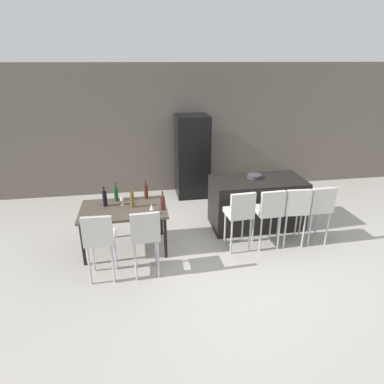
% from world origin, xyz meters
% --- Properties ---
extents(ground_plane, '(10.00, 10.00, 0.00)m').
position_xyz_m(ground_plane, '(0.00, 0.00, 0.00)').
color(ground_plane, '#ADA89E').
extents(back_wall, '(10.00, 0.12, 2.90)m').
position_xyz_m(back_wall, '(0.00, 2.80, 1.45)').
color(back_wall, '#665B51').
rests_on(back_wall, ground_plane).
extents(kitchen_island, '(1.68, 0.86, 0.92)m').
position_xyz_m(kitchen_island, '(0.45, 0.64, 0.46)').
color(kitchen_island, black).
rests_on(kitchen_island, ground_plane).
extents(bar_chair_left, '(0.43, 0.43, 1.05)m').
position_xyz_m(bar_chair_left, '(-0.14, -0.17, 0.70)').
color(bar_chair_left, beige).
rests_on(bar_chair_left, ground_plane).
extents(bar_chair_middle, '(0.41, 0.41, 1.05)m').
position_xyz_m(bar_chair_middle, '(0.35, -0.17, 0.70)').
color(bar_chair_middle, beige).
rests_on(bar_chair_middle, ground_plane).
extents(bar_chair_right, '(0.42, 0.42, 1.05)m').
position_xyz_m(bar_chair_right, '(0.79, -0.17, 0.70)').
color(bar_chair_right, beige).
rests_on(bar_chair_right, ground_plane).
extents(bar_chair_far, '(0.40, 0.40, 1.05)m').
position_xyz_m(bar_chair_far, '(1.22, -0.17, 0.70)').
color(bar_chair_far, beige).
rests_on(bar_chair_far, ground_plane).
extents(dining_table, '(1.37, 0.89, 0.74)m').
position_xyz_m(dining_table, '(-1.97, 0.18, 0.67)').
color(dining_table, '#4C4238').
rests_on(dining_table, ground_plane).
extents(dining_chair_near, '(0.42, 0.42, 1.05)m').
position_xyz_m(dining_chair_near, '(-2.28, -0.63, 0.70)').
color(dining_chair_near, beige).
rests_on(dining_chair_near, ground_plane).
extents(dining_chair_far, '(0.42, 0.42, 1.05)m').
position_xyz_m(dining_chair_far, '(-1.66, -0.63, 0.70)').
color(dining_chair_far, beige).
rests_on(dining_chair_far, ground_plane).
extents(wine_bottle_middle, '(0.07, 0.07, 0.34)m').
position_xyz_m(wine_bottle_middle, '(-2.26, 0.31, 0.87)').
color(wine_bottle_middle, black).
rests_on(wine_bottle_middle, dining_table).
extents(wine_bottle_end, '(0.07, 0.07, 0.33)m').
position_xyz_m(wine_bottle_end, '(-1.59, 0.52, 0.87)').
color(wine_bottle_end, '#471E19').
rests_on(wine_bottle_end, dining_table).
extents(wine_bottle_right, '(0.06, 0.06, 0.34)m').
position_xyz_m(wine_bottle_right, '(-1.83, 0.19, 0.87)').
color(wine_bottle_right, brown).
rests_on(wine_bottle_right, dining_table).
extents(wine_bottle_far, '(0.07, 0.07, 0.33)m').
position_xyz_m(wine_bottle_far, '(-2.09, 0.51, 0.87)').
color(wine_bottle_far, '#194723').
rests_on(wine_bottle_far, dining_table).
extents(wine_bottle_near, '(0.07, 0.07, 0.31)m').
position_xyz_m(wine_bottle_near, '(-1.35, 0.02, 0.86)').
color(wine_bottle_near, '#471E19').
rests_on(wine_bottle_near, dining_table).
extents(wine_glass_left, '(0.07, 0.07, 0.17)m').
position_xyz_m(wine_glass_left, '(-1.99, 0.31, 0.86)').
color(wine_glass_left, silver).
rests_on(wine_glass_left, dining_table).
extents(wine_glass_corner, '(0.07, 0.07, 0.17)m').
position_xyz_m(wine_glass_corner, '(-1.53, -0.14, 0.86)').
color(wine_glass_corner, silver).
rests_on(wine_glass_corner, dining_table).
extents(refrigerator, '(0.72, 0.68, 1.84)m').
position_xyz_m(refrigerator, '(-0.48, 2.36, 0.92)').
color(refrigerator, black).
rests_on(refrigerator, ground_plane).
extents(fruit_bowl, '(0.26, 0.26, 0.07)m').
position_xyz_m(fruit_bowl, '(0.40, 0.72, 0.96)').
color(fruit_bowl, '#333338').
rests_on(fruit_bowl, kitchen_island).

